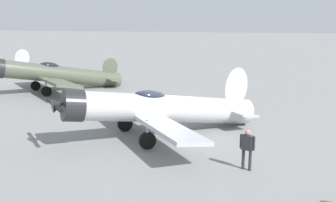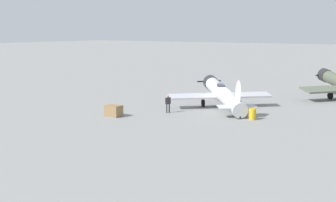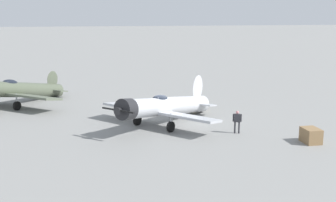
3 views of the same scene
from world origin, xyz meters
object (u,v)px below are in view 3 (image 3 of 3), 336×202
(airplane_foreground, at_px, (164,107))
(equipment_crate, at_px, (311,135))
(ground_crew_mechanic, at_px, (237,120))
(airplane_mid_apron, at_px, (15,90))
(fuel_drum, at_px, (194,105))

(airplane_foreground, relative_size, equipment_crate, 6.76)
(airplane_foreground, distance_m, ground_crew_mechanic, 5.73)
(ground_crew_mechanic, bearing_deg, equipment_crate, -108.45)
(airplane_mid_apron, bearing_deg, equipment_crate, 92.22)
(fuel_drum, bearing_deg, equipment_crate, -62.91)
(airplane_mid_apron, xyz_separation_m, equipment_crate, (21.40, -15.21, -0.96))
(airplane_foreground, xyz_separation_m, fuel_drum, (3.44, 4.64, -0.97))
(airplane_foreground, bearing_deg, equipment_crate, 101.86)
(airplane_mid_apron, height_order, ground_crew_mechanic, airplane_mid_apron)
(airplane_foreground, bearing_deg, airplane_mid_apron, -79.92)
(airplane_foreground, bearing_deg, fuel_drum, -170.31)
(ground_crew_mechanic, bearing_deg, airplane_foreground, 74.39)
(ground_crew_mechanic, relative_size, fuel_drum, 1.76)
(airplane_foreground, xyz_separation_m, equipment_crate, (8.93, -6.11, -0.95))
(ground_crew_mechanic, bearing_deg, airplane_mid_apron, 72.12)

